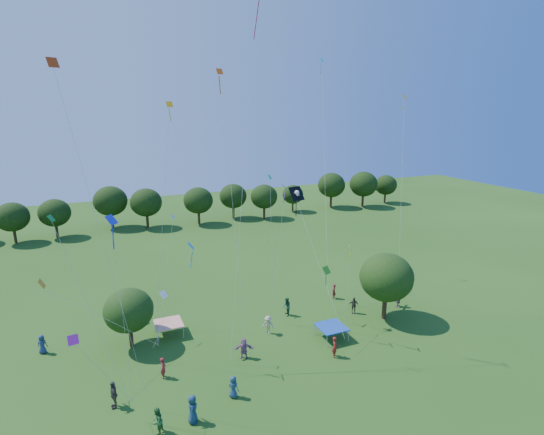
{
  "coord_description": "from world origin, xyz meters",
  "views": [
    {
      "loc": [
        -11.1,
        -11.89,
        18.24
      ],
      "look_at": [
        0.0,
        14.0,
        11.0
      ],
      "focal_mm": 28.0,
      "sensor_mm": 36.0,
      "label": 1
    }
  ],
  "objects": [
    {
      "name": "crowd_person_0",
      "position": [
        -15.86,
        21.7,
        0.76
      ],
      "size": [
        0.85,
        0.66,
        1.51
      ],
      "primitive_type": "imported",
      "rotation": [
        0.0,
        0.0,
        2.74
      ],
      "color": "navy",
      "rests_on": "ground"
    },
    {
      "name": "near_tree_north",
      "position": [
        -9.5,
        20.02,
        3.12
      ],
      "size": [
        3.79,
        3.79,
        4.83
      ],
      "color": "#422B19",
      "rests_on": "ground"
    },
    {
      "name": "small_kite_5",
      "position": [
        2.51,
        17.73,
        10.54
      ],
      "size": [
        0.5,
        2.23,
        11.29
      ],
      "color": "purple"
    },
    {
      "name": "treeline",
      "position": [
        -1.73,
        55.43,
        4.09
      ],
      "size": [
        88.01,
        8.77,
        6.77
      ],
      "color": "#422B19",
      "rests_on": "ground"
    },
    {
      "name": "crowd_person_6",
      "position": [
        -6.95,
        9.81,
        0.91
      ],
      "size": [
        0.72,
        1.0,
        1.82
      ],
      "primitive_type": "imported",
      "rotation": [
        0.0,
        0.0,
        1.29
      ],
      "color": "navy",
      "rests_on": "ground"
    },
    {
      "name": "small_kite_14",
      "position": [
        -6.83,
        20.02,
        3.84
      ],
      "size": [
        0.81,
        2.68,
        2.98
      ],
      "color": "white"
    },
    {
      "name": "crowd_person_9",
      "position": [
        1.18,
        17.57,
        0.8
      ],
      "size": [
        1.09,
        1.05,
        1.6
      ],
      "primitive_type": "imported",
      "rotation": [
        0.0,
        0.0,
        5.54
      ],
      "color": "#AC9D8A",
      "rests_on": "ground"
    },
    {
      "name": "red_high_kite",
      "position": [
        -0.11,
        17.29,
        21.45
      ],
      "size": [
        4.39,
        5.17,
        25.48
      ],
      "color": "red"
    },
    {
      "name": "crowd_person_4",
      "position": [
        -11.19,
        13.08,
        0.92
      ],
      "size": [
        0.55,
        1.11,
        1.84
      ],
      "primitive_type": "imported",
      "rotation": [
        0.0,
        0.0,
        4.77
      ],
      "color": "#49403A",
      "rests_on": "ground"
    },
    {
      "name": "crowd_person_3",
      "position": [
        -8.83,
        24.04,
        0.87
      ],
      "size": [
        1.21,
        1.1,
        1.74
      ],
      "primitive_type": "imported",
      "rotation": [
        0.0,
        0.0,
        0.66
      ],
      "color": "tan",
      "rests_on": "ground"
    },
    {
      "name": "small_kite_13",
      "position": [
        -12.35,
        9.43,
        6.32
      ],
      "size": [
        2.9,
        2.31,
        6.15
      ],
      "color": "#9B1A9C"
    },
    {
      "name": "pirate_kite",
      "position": [
        4.43,
        18.96,
        11.27
      ],
      "size": [
        1.67,
        7.16,
        10.64
      ],
      "color": "black"
    },
    {
      "name": "crowd_person_13",
      "position": [
        -7.84,
        14.93,
        0.78
      ],
      "size": [
        0.46,
        0.63,
        1.55
      ],
      "primitive_type": "imported",
      "rotation": [
        0.0,
        0.0,
        1.4
      ],
      "color": "maroon",
      "rests_on": "ground"
    },
    {
      "name": "crowd_person_7",
      "position": [
        4.5,
        12.45,
        0.83
      ],
      "size": [
        0.64,
        0.73,
        1.65
      ],
      "primitive_type": "imported",
      "rotation": [
        0.0,
        0.0,
        1.09
      ],
      "color": "maroon",
      "rests_on": "ground"
    },
    {
      "name": "crowd_person_1",
      "position": [
        9.76,
        21.26,
        0.75
      ],
      "size": [
        0.62,
        0.67,
        1.5
      ],
      "primitive_type": "imported",
      "rotation": [
        0.0,
        0.0,
        4.07
      ],
      "color": "maroon",
      "rests_on": "ground"
    },
    {
      "name": "small_kite_10",
      "position": [
        6.68,
        14.28,
        6.91
      ],
      "size": [
        0.78,
        1.57,
        6.82
      ],
      "color": "#F9FF16"
    },
    {
      "name": "crowd_person_8",
      "position": [
        -9.03,
        9.75,
        0.81
      ],
      "size": [
        0.81,
        0.91,
        1.62
      ],
      "primitive_type": "imported",
      "rotation": [
        0.0,
        0.0,
        4.1
      ],
      "color": "#29612F",
      "rests_on": "ground"
    },
    {
      "name": "small_kite_11",
      "position": [
        -12.65,
        13.39,
        9.5
      ],
      "size": [
        3.31,
        2.84,
        11.18
      ],
      "color": "#157829"
    },
    {
      "name": "small_kite_6",
      "position": [
        -6.6,
        17.49,
        8.09
      ],
      "size": [
        1.99,
        0.65,
        9.7
      ],
      "color": "silver"
    },
    {
      "name": "small_kite_12",
      "position": [
        -5.66,
        15.77,
        8.12
      ],
      "size": [
        3.12,
        1.65,
        8.1
      ],
      "color": "#147ECE"
    },
    {
      "name": "small_kite_0",
      "position": [
        -11.71,
        14.13,
        16.07
      ],
      "size": [
        3.43,
        3.01,
        19.62
      ],
      "color": "#BC350B"
    },
    {
      "name": "tent_blue",
      "position": [
        5.63,
        14.83,
        1.04
      ],
      "size": [
        2.2,
        2.2,
        1.1
      ],
      "color": "#1944A5",
      "rests_on": "ground"
    },
    {
      "name": "crowd_person_12",
      "position": [
        -4.01,
        11.02,
        0.76
      ],
      "size": [
        0.77,
        0.85,
        1.53
      ],
      "primitive_type": "imported",
      "rotation": [
        0.0,
        0.0,
        2.2
      ],
      "color": "navy",
      "rests_on": "ground"
    },
    {
      "name": "small_kite_3",
      "position": [
        6.7,
        17.67,
        4.53
      ],
      "size": [
        1.61,
        1.84,
        3.8
      ],
      "color": "#267815"
    },
    {
      "name": "crowd_person_10",
      "position": [
        9.79,
        17.85,
        0.78
      ],
      "size": [
        1.01,
        0.79,
        1.57
      ],
      "primitive_type": "imported",
      "rotation": [
        0.0,
        0.0,
        5.82
      ],
      "color": "#423D35",
      "rests_on": "ground"
    },
    {
      "name": "small_kite_2",
      "position": [
        -13.71,
        16.45,
        6.78
      ],
      "size": [
        7.07,
        1.07,
        6.66
      ],
      "color": "orange"
    },
    {
      "name": "crowd_person_5",
      "position": [
        14.46,
        17.3,
        0.76
      ],
      "size": [
        1.44,
        1.26,
        1.52
      ],
      "primitive_type": "imported",
      "rotation": [
        0.0,
        0.0,
        0.65
      ],
      "color": "#8D5278",
      "rests_on": "ground"
    },
    {
      "name": "small_kite_9",
      "position": [
        13.91,
        17.63,
        14.27
      ],
      "size": [
        2.24,
        3.78,
        18.14
      ],
      "color": "#FFB70D"
    },
    {
      "name": "small_kite_7",
      "position": [
        11.04,
        26.49,
        16.59
      ],
      "size": [
        4.87,
        10.79,
        22.1
      ],
      "color": "#0CB5AF"
    },
    {
      "name": "near_tree_east",
      "position": [
        11.76,
        15.96,
        3.93
      ],
      "size": [
        4.69,
        4.69,
        6.05
      ],
      "color": "#422B19",
      "rests_on": "ground"
    },
    {
      "name": "small_kite_8",
      "position": [
        -2.34,
        16.38,
        15.41
      ],
      "size": [
        0.5,
        4.6,
        19.62
      ],
      "color": "#E4550D"
    },
    {
      "name": "small_kite_1",
      "position": [
        -5.37,
        23.22,
        14.44
      ],
      "size": [
        2.65,
        1.8,
        17.51
      ],
      "color": "#E9A10C"
    },
    {
      "name": "small_kite_4",
      "position": [
        -10.34,
        11.33,
        10.76
      ],
      "size": [
        0.67,
        0.71,
        11.49
      ],
      "color": "#1529D6"
    },
    {
      "name": "crowd_person_11",
      "position": [
        -1.87,
        15.01,
        0.8
      ],
      "size": [
        1.59,
        1.01,
        1.6
      ],
      "primitive_type": "imported",
      "rotation": [
        0.0,
        0.0,
        5.94
      ],
      "color": "#955785",
      "rests_on": "ground"
    },
    {
      "name": "small_kite_15",
      "position": [
        2.16,
        19.26,
        9.74
      ],
      "size": [
        0.43,
        0.56,
        11.77
      ],
      "color": "#0DD0A2"
    },
    {
      "name": "crowd_person_2",
      "position": [
        3.96,
        19.85,
        0.86
      ],
      "size": [
        0.63,
        0.93,
        1.73
      ],
      "primitive_type": "imported",
      "rotation": [
        0.0,
        0.0,
        4.5
      ],
      "color": "#204B30",
      "rests_on": "ground"
    },
    {
      "name": "tent_red_stripe",
      "position": [
        -6.46,
        20.65,
        1.04
      ],
      "size": [
        2.2,
        2.2,
        1.1
      ],
      "color": "red",
      "rests_on": "ground"
    }
  ]
}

